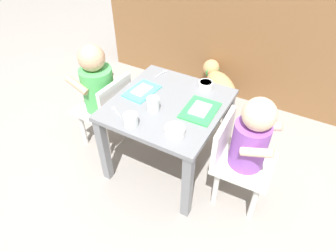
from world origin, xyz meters
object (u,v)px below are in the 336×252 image
object	(u,v)px
seated_child_left	(99,87)
dog	(219,85)
seated_child_right	(248,142)
veggie_bowl_near	(175,130)
water_cup_right	(131,121)
spoon_by_right_tray	(116,111)
food_tray_right	(200,110)
food_tray_left	(142,91)
dining_table	(168,115)
veggie_bowl_far	(206,85)
water_cup_left	(153,105)
spoon_by_left_tray	(162,73)

from	to	relation	value
seated_child_left	dog	bearing A→B (deg)	55.21
seated_child_right	veggie_bowl_near	distance (m)	0.35
water_cup_right	spoon_by_right_tray	size ratio (longest dim) A/B	0.74
food_tray_right	food_tray_left	bearing A→B (deg)	180.00
dog	food_tray_right	bearing A→B (deg)	-79.01
water_cup_right	seated_child_right	bearing A→B (deg)	22.11
dog	veggie_bowl_near	size ratio (longest dim) A/B	4.35
dining_table	veggie_bowl_far	xyz separation A→B (m)	(0.11, 0.22, 0.10)
seated_child_left	seated_child_right	xyz separation A→B (m)	(0.89, -0.01, -0.01)
food_tray_left	water_cup_left	xyz separation A→B (m)	(0.14, -0.11, 0.03)
food_tray_right	veggie_bowl_near	size ratio (longest dim) A/B	2.25
seated_child_left	spoon_by_left_tray	xyz separation A→B (m)	(0.27, 0.26, 0.04)
veggie_bowl_far	seated_child_right	bearing A→B (deg)	-37.37
seated_child_right	water_cup_left	size ratio (longest dim) A/B	9.33
veggie_bowl_near	spoon_by_right_tray	size ratio (longest dim) A/B	1.01
water_cup_right	veggie_bowl_near	size ratio (longest dim) A/B	0.73
food_tray_left	veggie_bowl_near	distance (m)	0.38
spoon_by_right_tray	dog	bearing A→B (deg)	74.71
water_cup_left	dining_table	bearing A→B (deg)	66.91
food_tray_right	veggie_bowl_near	world-z (taller)	veggie_bowl_near
food_tray_left	water_cup_right	bearing A→B (deg)	-67.58
spoon_by_left_tray	spoon_by_right_tray	size ratio (longest dim) A/B	1.07
water_cup_left	water_cup_right	xyz separation A→B (m)	(-0.03, -0.15, -0.01)
water_cup_right	food_tray_right	bearing A→B (deg)	46.80
veggie_bowl_far	dining_table	bearing A→B (deg)	-116.78
food_tray_left	veggie_bowl_near	size ratio (longest dim) A/B	2.20
seated_child_left	veggie_bowl_far	distance (m)	0.61
dog	water_cup_right	bearing A→B (deg)	-96.93
seated_child_right	veggie_bowl_far	distance (m)	0.42
food_tray_left	water_cup_left	bearing A→B (deg)	-37.72
food_tray_left	spoon_by_left_tray	size ratio (longest dim) A/B	2.07
seated_child_right	veggie_bowl_near	xyz separation A→B (m)	(-0.30, -0.16, 0.06)
water_cup_left	water_cup_right	size ratio (longest dim) A/B	1.03
water_cup_left	food_tray_right	bearing A→B (deg)	26.69
water_cup_right	spoon_by_left_tray	distance (m)	0.49
water_cup_right	veggie_bowl_far	world-z (taller)	water_cup_right
dining_table	water_cup_left	xyz separation A→B (m)	(-0.04, -0.09, 0.11)
seated_child_left	veggie_bowl_near	world-z (taller)	seated_child_left
seated_child_right	food_tray_left	bearing A→B (deg)	175.48
water_cup_left	veggie_bowl_far	bearing A→B (deg)	64.22
veggie_bowl_near	veggie_bowl_far	bearing A→B (deg)	94.04
dining_table	seated_child_right	world-z (taller)	seated_child_right
water_cup_left	water_cup_right	world-z (taller)	water_cup_left
veggie_bowl_near	spoon_by_left_tray	xyz separation A→B (m)	(-0.32, 0.43, -0.02)
food_tray_right	water_cup_left	distance (m)	0.24
water_cup_left	spoon_by_left_tray	size ratio (longest dim) A/B	0.71
dog	food_tray_left	distance (m)	0.75
water_cup_right	spoon_by_left_tray	size ratio (longest dim) A/B	0.69
dining_table	veggie_bowl_far	distance (m)	0.27
food_tray_left	water_cup_right	xyz separation A→B (m)	(0.11, -0.26, 0.02)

